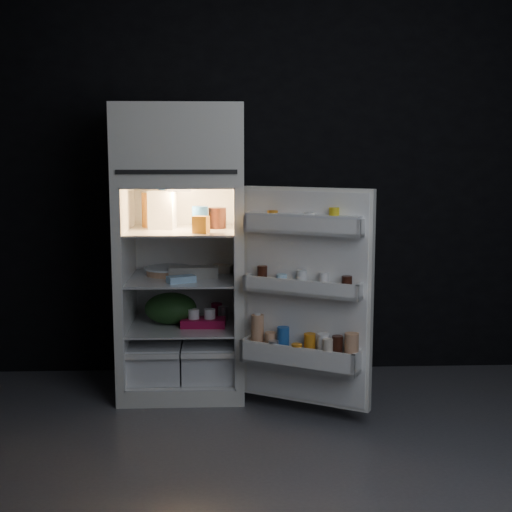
{
  "coord_description": "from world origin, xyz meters",
  "views": [
    {
      "loc": [
        -0.42,
        -3.1,
        1.52
      ],
      "look_at": [
        -0.25,
        1.0,
        0.9
      ],
      "focal_mm": 50.0,
      "sensor_mm": 36.0,
      "label": 1
    }
  ],
  "objects_px": {
    "egg_carton": "(194,272)",
    "yogurt_tray": "(203,322)",
    "milk_jug": "(162,210)",
    "fridge_door": "(305,300)",
    "refrigerator": "(182,240)"
  },
  "relations": [
    {
      "from": "milk_jug",
      "to": "egg_carton",
      "type": "xyz_separation_m",
      "value": [
        0.19,
        -0.07,
        -0.38
      ]
    },
    {
      "from": "refrigerator",
      "to": "fridge_door",
      "type": "xyz_separation_m",
      "value": [
        0.71,
        -0.56,
        -0.27
      ]
    },
    {
      "from": "refrigerator",
      "to": "egg_carton",
      "type": "height_order",
      "value": "refrigerator"
    },
    {
      "from": "yogurt_tray",
      "to": "milk_jug",
      "type": "bearing_deg",
      "value": 159.48
    },
    {
      "from": "milk_jug",
      "to": "egg_carton",
      "type": "height_order",
      "value": "milk_jug"
    },
    {
      "from": "yogurt_tray",
      "to": "refrigerator",
      "type": "bearing_deg",
      "value": 145.59
    },
    {
      "from": "fridge_door",
      "to": "milk_jug",
      "type": "height_order",
      "value": "fridge_door"
    },
    {
      "from": "refrigerator",
      "to": "yogurt_tray",
      "type": "bearing_deg",
      "value": -37.04
    },
    {
      "from": "refrigerator",
      "to": "egg_carton",
      "type": "bearing_deg",
      "value": -38.34
    },
    {
      "from": "refrigerator",
      "to": "fridge_door",
      "type": "bearing_deg",
      "value": -38.19
    },
    {
      "from": "refrigerator",
      "to": "milk_jug",
      "type": "bearing_deg",
      "value": 176.61
    },
    {
      "from": "egg_carton",
      "to": "yogurt_tray",
      "type": "relative_size",
      "value": 1.11
    },
    {
      "from": "fridge_door",
      "to": "milk_jug",
      "type": "relative_size",
      "value": 5.08
    },
    {
      "from": "egg_carton",
      "to": "yogurt_tray",
      "type": "bearing_deg",
      "value": -36.63
    },
    {
      "from": "milk_jug",
      "to": "fridge_door",
      "type": "bearing_deg",
      "value": -27.39
    }
  ]
}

